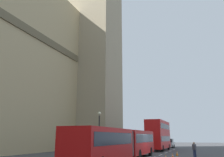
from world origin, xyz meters
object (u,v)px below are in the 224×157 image
double_decker_bus (158,134)px  traffic_cone_east (177,153)px  articulated_bus (121,142)px  street_lamp (99,130)px  sedan_lead (169,143)px  traffic_cone_middle (173,156)px  pedestrian_near_cones (194,149)px

double_decker_bus → traffic_cone_east: size_ratio=17.87×
articulated_bus → street_lamp: bearing=42.8°
traffic_cone_east → articulated_bus: bearing=155.1°
articulated_bus → traffic_cone_east: articulated_bus is taller
double_decker_bus → sedan_lead: 11.34m
double_decker_bus → street_lamp: 15.49m
articulated_bus → double_decker_bus: 19.71m
articulated_bus → street_lamp: size_ratio=3.47×
articulated_bus → sedan_lead: size_ratio=4.16×
sedan_lead → traffic_cone_middle: sedan_lead is taller
articulated_bus → traffic_cone_east: 9.93m
double_decker_bus → articulated_bus: bearing=-180.0°
sedan_lead → pedestrian_near_cones: size_ratio=2.60×
sedan_lead → street_lamp: bearing=169.9°
traffic_cone_middle → articulated_bus: bearing=138.3°
street_lamp → pedestrian_near_cones: size_ratio=3.12×
traffic_cone_east → pedestrian_near_cones: bearing=-143.8°
double_decker_bus → sedan_lead: bearing=-0.6°
traffic_cone_middle → traffic_cone_east: (4.27, 0.00, 0.00)m
articulated_bus → traffic_cone_middle: (4.64, -4.13, -1.46)m
street_lamp → sedan_lead: bearing=-10.1°
sedan_lead → traffic_cone_east: bearing=-169.7°
sedan_lead → traffic_cone_east: (-21.97, -4.01, -0.63)m
articulated_bus → street_lamp: (4.86, 4.51, 1.31)m
articulated_bus → sedan_lead: (30.88, -0.11, -0.83)m
street_lamp → articulated_bus: bearing=-137.2°
sedan_lead → traffic_cone_east: 22.34m
double_decker_bus → traffic_cone_east: bearing=-159.0°
double_decker_bus → traffic_cone_middle: (-15.05, -4.13, -2.43)m
double_decker_bus → pedestrian_near_cones: 15.25m
traffic_cone_middle → street_lamp: 9.07m
traffic_cone_middle → double_decker_bus: bearing=15.4°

